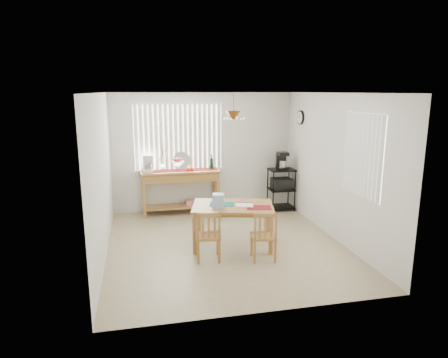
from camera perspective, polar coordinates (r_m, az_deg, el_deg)
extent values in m
cube|color=tan|center=(7.09, 0.15, -9.34)|extent=(4.00, 4.50, 0.01)
cube|color=silver|center=(8.94, -3.01, 3.91)|extent=(4.00, 0.10, 2.60)
cube|color=silver|center=(4.56, 6.37, -4.56)|extent=(4.00, 0.10, 2.60)
cube|color=silver|center=(6.60, -17.52, 0.26)|extent=(0.10, 4.50, 2.60)
cube|color=silver|center=(7.42, 15.82, 1.68)|extent=(0.10, 4.50, 2.60)
cube|color=white|center=(6.58, 0.17, 12.65)|extent=(4.00, 4.50, 0.10)
cube|color=white|center=(8.77, -6.54, 5.98)|extent=(1.90, 0.01, 1.40)
cube|color=white|center=(8.72, -12.44, 5.73)|extent=(0.07, 0.03, 1.40)
cube|color=white|center=(8.72, -11.74, 5.77)|extent=(0.07, 0.03, 1.40)
cube|color=white|center=(8.72, -11.05, 5.80)|extent=(0.07, 0.03, 1.40)
cube|color=white|center=(8.72, -10.35, 5.83)|extent=(0.07, 0.03, 1.40)
cube|color=white|center=(8.73, -9.65, 5.86)|extent=(0.07, 0.03, 1.40)
cube|color=white|center=(8.73, -8.96, 5.88)|extent=(0.07, 0.03, 1.40)
cube|color=white|center=(8.74, -8.26, 5.91)|extent=(0.07, 0.03, 1.40)
cube|color=white|center=(8.75, -7.57, 5.94)|extent=(0.07, 0.03, 1.40)
cube|color=white|center=(8.76, -6.88, 5.96)|extent=(0.07, 0.03, 1.40)
cube|color=white|center=(8.77, -6.19, 5.99)|extent=(0.07, 0.03, 1.40)
cube|color=white|center=(8.78, -5.50, 6.01)|extent=(0.07, 0.03, 1.40)
cube|color=white|center=(8.79, -4.81, 6.03)|extent=(0.07, 0.03, 1.40)
cube|color=white|center=(8.80, -4.13, 6.06)|extent=(0.07, 0.03, 1.40)
cube|color=white|center=(8.82, -3.45, 6.08)|extent=(0.07, 0.03, 1.40)
cube|color=white|center=(8.84, -2.77, 6.10)|extent=(0.07, 0.03, 1.40)
cube|color=white|center=(8.85, -2.09, 6.12)|extent=(0.07, 0.03, 1.40)
cube|color=white|center=(8.87, -1.41, 6.13)|extent=(0.07, 0.03, 1.40)
cube|color=white|center=(8.89, -0.74, 6.15)|extent=(0.07, 0.03, 1.40)
cube|color=white|center=(8.86, -6.41, 1.27)|extent=(1.98, 0.06, 0.06)
cube|color=white|center=(8.69, -6.64, 10.75)|extent=(1.98, 0.06, 0.06)
cube|color=white|center=(6.57, 19.23, 3.20)|extent=(0.01, 1.10, 1.30)
cube|color=white|center=(6.15, 21.52, 2.43)|extent=(0.03, 0.07, 1.30)
cube|color=white|center=(6.24, 20.97, 2.61)|extent=(0.03, 0.07, 1.30)
cube|color=white|center=(6.33, 20.43, 2.79)|extent=(0.03, 0.07, 1.30)
cube|color=white|center=(6.42, 19.91, 2.95)|extent=(0.03, 0.07, 1.30)
cube|color=white|center=(6.51, 19.40, 3.12)|extent=(0.03, 0.07, 1.30)
cube|color=white|center=(6.61, 18.91, 3.27)|extent=(0.03, 0.07, 1.30)
cube|color=white|center=(6.70, 18.43, 3.43)|extent=(0.03, 0.07, 1.30)
cube|color=white|center=(6.79, 17.96, 3.58)|extent=(0.03, 0.07, 1.30)
cube|color=white|center=(6.89, 17.51, 3.72)|extent=(0.03, 0.07, 1.30)
cube|color=white|center=(6.98, 17.06, 3.86)|extent=(0.03, 0.07, 1.30)
cylinder|color=black|center=(8.68, 10.89, 8.63)|extent=(0.04, 0.30, 0.30)
cylinder|color=white|center=(8.67, 10.74, 8.63)|extent=(0.01, 0.25, 0.25)
cylinder|color=brown|center=(6.54, 1.35, 10.72)|extent=(0.01, 0.01, 0.34)
cone|color=brown|center=(6.55, 1.34, 9.15)|extent=(0.24, 0.24, 0.14)
sphere|color=white|center=(6.59, 2.71, 8.64)|extent=(0.05, 0.05, 0.05)
sphere|color=white|center=(6.71, 1.73, 8.71)|extent=(0.05, 0.05, 0.05)
sphere|color=white|center=(6.67, 0.38, 8.70)|extent=(0.05, 0.05, 0.05)
sphere|color=white|center=(6.52, -0.04, 8.61)|extent=(0.05, 0.05, 0.05)
sphere|color=white|center=(6.40, 0.93, 8.54)|extent=(0.05, 0.05, 0.05)
sphere|color=white|center=(6.44, 2.33, 8.55)|extent=(0.05, 0.05, 0.05)
cube|color=#AB783A|center=(8.63, -6.24, 1.06)|extent=(1.69, 0.48, 0.04)
cube|color=#A37535|center=(8.66, -6.22, 0.30)|extent=(1.63, 0.43, 0.17)
cube|color=#AB783A|center=(8.54, -11.33, -3.15)|extent=(0.06, 0.06, 0.73)
cube|color=#AB783A|center=(8.70, -0.80, -2.61)|extent=(0.06, 0.06, 0.73)
cube|color=#AB783A|center=(8.90, -11.37, -2.52)|extent=(0.06, 0.06, 0.73)
cube|color=#AB783A|center=(9.05, -1.27, -2.01)|extent=(0.06, 0.06, 0.73)
cube|color=#AB783A|center=(8.82, -6.12, -3.87)|extent=(1.57, 0.41, 0.03)
cube|color=red|center=(8.83, -4.42, -3.35)|extent=(0.32, 0.23, 0.11)
cube|color=maroon|center=(8.63, -6.24, 1.22)|extent=(1.61, 0.26, 0.01)
cube|color=white|center=(8.58, -10.75, 1.17)|extent=(0.21, 0.25, 0.05)
cube|color=white|center=(8.64, -10.80, 2.14)|extent=(0.21, 0.08, 0.32)
cube|color=white|center=(8.51, -10.83, 3.17)|extent=(0.21, 0.23, 0.07)
cylinder|color=white|center=(8.53, -10.77, 1.76)|extent=(0.14, 0.14, 0.14)
cylinder|color=white|center=(8.59, -6.58, 1.50)|extent=(0.05, 0.05, 0.11)
cone|color=white|center=(8.57, -6.60, 2.16)|extent=(0.28, 0.28, 0.10)
sphere|color=#B0172A|center=(8.56, -6.26, 2.77)|extent=(0.08, 0.08, 0.08)
sphere|color=#B0172A|center=(8.61, -6.65, 2.81)|extent=(0.08, 0.08, 0.08)
sphere|color=#B0172A|center=(8.55, -6.97, 2.74)|extent=(0.08, 0.08, 0.08)
sphere|color=#B0172A|center=(8.51, -6.58, 2.70)|extent=(0.08, 0.08, 0.08)
sphere|color=#FF440D|center=(8.55, -5.20, 1.41)|extent=(0.08, 0.08, 0.08)
sphere|color=#FF440D|center=(8.56, -4.64, 1.44)|extent=(0.08, 0.08, 0.08)
cylinder|color=silver|center=(8.79, -6.06, 2.68)|extent=(0.38, 0.09, 0.38)
cylinder|color=white|center=(8.64, -8.74, 1.64)|extent=(0.08, 0.08, 0.15)
cylinder|color=#4C3823|center=(8.58, -8.80, 3.69)|extent=(0.09, 0.04, 0.47)
cylinder|color=#4C3823|center=(8.58, -8.81, 3.86)|extent=(0.14, 0.06, 0.51)
cylinder|color=#4C3823|center=(8.59, -8.80, 3.51)|extent=(0.18, 0.08, 0.38)
cylinder|color=#4C3823|center=(8.58, -8.82, 4.04)|extent=(0.06, 0.03, 0.58)
cylinder|color=#4C3823|center=(8.59, -8.80, 3.44)|extent=(0.23, 0.11, 0.33)
cylinder|color=black|center=(8.75, -1.81, 2.24)|extent=(0.08, 0.08, 0.24)
cylinder|color=black|center=(8.72, -1.81, 3.30)|extent=(0.03, 0.03, 0.08)
cylinder|color=black|center=(8.79, 7.05, -1.86)|extent=(0.03, 0.03, 0.93)
cylinder|color=black|center=(8.97, 10.11, -1.68)|extent=(0.03, 0.03, 0.93)
cylinder|color=black|center=(9.16, 6.24, -1.26)|extent=(0.03, 0.03, 0.93)
cylinder|color=black|center=(9.32, 9.19, -1.10)|extent=(0.03, 0.03, 0.93)
cube|color=black|center=(8.96, 8.24, 1.33)|extent=(0.55, 0.44, 0.03)
cube|color=black|center=(9.06, 8.16, -1.47)|extent=(0.55, 0.44, 0.03)
cube|color=black|center=(9.16, 8.08, -3.90)|extent=(0.55, 0.44, 0.03)
cube|color=black|center=(9.03, 8.18, -0.64)|extent=(0.42, 0.33, 0.24)
cube|color=black|center=(8.93, 8.30, 1.58)|extent=(0.22, 0.26, 0.05)
cube|color=black|center=(8.99, 8.13, 2.54)|extent=(0.22, 0.09, 0.33)
cube|color=black|center=(8.88, 8.37, 3.60)|extent=(0.22, 0.24, 0.08)
cylinder|color=silver|center=(8.90, 8.35, 2.19)|extent=(0.14, 0.14, 0.14)
cube|color=#AB783A|center=(6.81, 1.28, -3.91)|extent=(1.52, 1.17, 0.04)
cube|color=#A37535|center=(6.83, 1.28, -4.30)|extent=(1.41, 1.05, 0.06)
cube|color=#AB783A|center=(6.61, -4.18, -8.05)|extent=(0.08, 0.08, 0.63)
cube|color=#AB783A|center=(6.61, 6.69, -8.11)|extent=(0.08, 0.08, 0.63)
cube|color=#AB783A|center=(7.32, -3.62, -5.98)|extent=(0.08, 0.08, 0.63)
cube|color=#AB783A|center=(7.32, 6.16, -6.03)|extent=(0.08, 0.08, 0.63)
cube|color=#12676A|center=(6.86, -0.34, -3.61)|extent=(0.46, 0.38, 0.01)
cube|color=maroon|center=(6.68, 5.03, -4.09)|extent=(0.46, 0.38, 0.01)
cube|color=white|center=(6.76, 2.92, -3.78)|extent=(0.34, 0.29, 0.02)
cube|color=black|center=(6.88, 2.90, -3.46)|extent=(0.29, 0.10, 0.03)
cube|color=#99BBDE|center=(6.64, -0.81, -3.13)|extent=(0.23, 0.23, 0.23)
cube|color=#AB783A|center=(6.36, -2.28, -8.15)|extent=(0.42, 0.42, 0.04)
cube|color=#AB783A|center=(6.60, -0.93, -9.27)|extent=(0.04, 0.04, 0.37)
cube|color=#AB783A|center=(6.58, -3.80, -9.36)|extent=(0.04, 0.04, 0.37)
cube|color=#AB783A|center=(6.29, -0.65, -10.37)|extent=(0.04, 0.04, 0.37)
cube|color=#AB783A|center=(6.27, -3.68, -10.47)|extent=(0.04, 0.04, 0.37)
cube|color=#AB783A|center=(6.13, -0.65, -6.68)|extent=(0.04, 0.04, 0.42)
cube|color=#AB783A|center=(6.11, -3.73, -6.77)|extent=(0.04, 0.04, 0.42)
cube|color=#AB783A|center=(6.06, -2.21, -5.10)|extent=(0.35, 0.06, 0.05)
cube|color=#AB783A|center=(6.13, -1.34, -6.88)|extent=(0.04, 0.02, 0.33)
cube|color=#AB783A|center=(6.13, -2.19, -6.91)|extent=(0.04, 0.02, 0.33)
cube|color=#AB783A|center=(6.12, -3.04, -6.94)|extent=(0.04, 0.02, 0.33)
cube|color=#AB783A|center=(6.40, 5.64, -8.14)|extent=(0.42, 0.42, 0.04)
cube|color=#AB783A|center=(6.64, 6.74, -9.22)|extent=(0.04, 0.04, 0.37)
cube|color=#AB783A|center=(6.59, 3.96, -9.34)|extent=(0.04, 0.04, 0.37)
cube|color=#AB783A|center=(6.35, 7.31, -10.28)|extent=(0.04, 0.04, 0.37)
cube|color=#AB783A|center=(6.30, 4.39, -10.42)|extent=(0.04, 0.04, 0.37)
cube|color=#AB783A|center=(6.19, 7.43, -6.69)|extent=(0.04, 0.04, 0.41)
cube|color=#AB783A|center=(6.14, 4.47, -6.80)|extent=(0.04, 0.04, 0.41)
cube|color=#AB783A|center=(6.11, 6.00, -5.16)|extent=(0.34, 0.07, 0.05)
cube|color=#AB783A|center=(6.19, 6.78, -6.89)|extent=(0.04, 0.02, 0.33)
cube|color=#AB783A|center=(6.17, 5.96, -6.93)|extent=(0.04, 0.02, 0.33)
cube|color=#AB783A|center=(6.15, 5.13, -6.96)|extent=(0.04, 0.02, 0.33)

